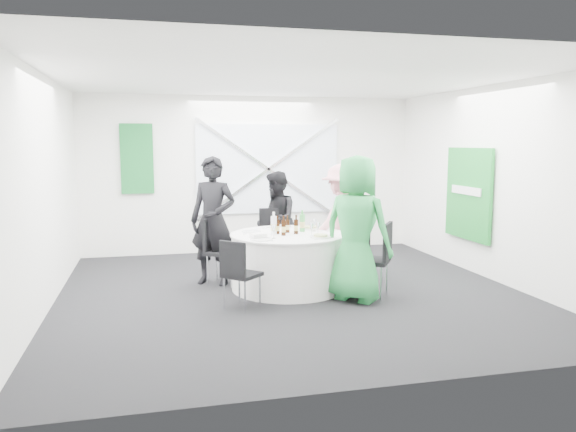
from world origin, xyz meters
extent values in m
plane|color=black|center=(0.00, 0.00, 0.00)|extent=(6.00, 6.00, 0.00)
plane|color=white|center=(0.00, 0.00, 2.80)|extent=(6.00, 6.00, 0.00)
plane|color=white|center=(0.00, 3.00, 1.40)|extent=(6.00, 0.00, 6.00)
plane|color=white|center=(0.00, -3.00, 1.40)|extent=(6.00, 0.00, 6.00)
plane|color=white|center=(-3.00, 0.00, 1.40)|extent=(0.00, 6.00, 6.00)
plane|color=white|center=(3.00, 0.00, 1.40)|extent=(0.00, 6.00, 6.00)
cube|color=silver|center=(0.30, 2.96, 1.50)|extent=(2.60, 0.03, 1.60)
cube|color=silver|center=(0.30, 2.92, 1.50)|extent=(2.63, 0.05, 1.84)
cube|color=silver|center=(0.30, 2.92, 1.50)|extent=(2.63, 0.05, 1.84)
cube|color=#14652A|center=(-2.00, 2.95, 1.70)|extent=(0.55, 0.04, 1.20)
cube|color=#18842A|center=(2.94, 0.60, 1.20)|extent=(0.05, 1.20, 1.40)
cylinder|color=silver|center=(0.00, 0.20, 0.37)|extent=(1.52, 1.52, 0.74)
cylinder|color=silver|center=(0.00, 0.20, 0.75)|extent=(1.56, 1.56, 0.02)
cube|color=black|center=(0.03, 1.16, 0.47)|extent=(0.46, 0.46, 0.05)
cube|color=black|center=(0.04, 1.37, 0.74)|extent=(0.42, 0.06, 0.47)
cylinder|color=silver|center=(0.22, 1.33, 0.23)|extent=(0.02, 0.02, 0.45)
cylinder|color=silver|center=(-0.14, 1.34, 0.23)|extent=(0.02, 0.02, 0.45)
cylinder|color=silver|center=(0.21, 0.97, 0.23)|extent=(0.02, 0.02, 0.45)
cylinder|color=silver|center=(-0.15, 0.99, 0.23)|extent=(0.02, 0.02, 0.45)
cube|color=black|center=(-0.82, 0.65, 0.46)|extent=(0.58, 0.58, 0.05)
cube|color=black|center=(-1.00, 0.75, 0.71)|extent=(0.23, 0.37, 0.46)
cylinder|color=silver|center=(-0.89, 0.89, 0.22)|extent=(0.02, 0.02, 0.44)
cylinder|color=silver|center=(-1.05, 0.59, 0.22)|extent=(0.02, 0.02, 0.44)
cylinder|color=silver|center=(-0.59, 0.72, 0.22)|extent=(0.02, 0.02, 0.44)
cylinder|color=silver|center=(-0.75, 0.42, 0.22)|extent=(0.02, 0.02, 0.44)
cube|color=black|center=(1.00, 0.53, 0.45)|extent=(0.53, 0.53, 0.05)
cube|color=black|center=(1.19, 0.59, 0.70)|extent=(0.16, 0.39, 0.45)
cylinder|color=silver|center=(1.22, 0.42, 0.22)|extent=(0.02, 0.02, 0.43)
cylinder|color=silver|center=(1.11, 0.75, 0.22)|extent=(0.02, 0.02, 0.43)
cylinder|color=silver|center=(0.89, 0.31, 0.22)|extent=(0.02, 0.02, 0.43)
cylinder|color=silver|center=(0.79, 0.64, 0.22)|extent=(0.02, 0.02, 0.43)
cube|color=black|center=(0.94, -0.45, 0.47)|extent=(0.61, 0.61, 0.05)
cube|color=black|center=(1.11, -0.57, 0.74)|extent=(0.27, 0.37, 0.47)
cylinder|color=silver|center=(0.98, -0.70, 0.23)|extent=(0.02, 0.02, 0.45)
cylinder|color=silver|center=(1.19, -0.40, 0.23)|extent=(0.02, 0.02, 0.45)
cylinder|color=silver|center=(0.69, -0.49, 0.23)|extent=(0.02, 0.02, 0.45)
cylinder|color=silver|center=(0.89, -0.20, 0.23)|extent=(0.02, 0.02, 0.45)
cube|color=black|center=(-0.75, -0.54, 0.41)|extent=(0.54, 0.54, 0.05)
cube|color=black|center=(-0.88, -0.67, 0.64)|extent=(0.28, 0.28, 0.41)
cylinder|color=silver|center=(-0.97, -0.54, 0.20)|extent=(0.02, 0.02, 0.39)
cylinder|color=silver|center=(-0.75, -0.76, 0.20)|extent=(0.02, 0.02, 0.39)
cylinder|color=silver|center=(-0.75, -0.33, 0.20)|extent=(0.02, 0.02, 0.39)
cylinder|color=silver|center=(-0.53, -0.55, 0.20)|extent=(0.02, 0.02, 0.39)
imported|color=black|center=(-0.95, 0.71, 0.90)|extent=(0.78, 0.69, 1.80)
imported|color=black|center=(0.11, 1.42, 0.77)|extent=(0.47, 0.78, 1.54)
imported|color=pink|center=(0.92, 0.60, 0.84)|extent=(1.19, 0.89, 1.68)
imported|color=green|center=(0.70, -0.54, 0.91)|extent=(1.04, 1.05, 1.83)
cylinder|color=white|center=(0.04, 0.81, 0.77)|extent=(0.29, 0.29, 0.01)
cylinder|color=white|center=(-0.46, 0.45, 0.77)|extent=(0.25, 0.25, 0.01)
cylinder|color=white|center=(0.40, 0.53, 0.77)|extent=(0.28, 0.28, 0.01)
cylinder|color=#8DA85A|center=(0.40, 0.53, 0.79)|extent=(0.18, 0.18, 0.02)
cylinder|color=white|center=(0.34, -0.20, 0.77)|extent=(0.28, 0.28, 0.01)
cylinder|color=#8DA85A|center=(0.34, -0.20, 0.79)|extent=(0.18, 0.18, 0.02)
cylinder|color=white|center=(-0.44, -0.19, 0.77)|extent=(0.28, 0.28, 0.01)
cube|color=silver|center=(-0.46, -0.10, 0.80)|extent=(0.22, 0.18, 0.05)
cylinder|color=#321709|center=(-0.14, 0.21, 0.85)|extent=(0.06, 0.06, 0.19)
cylinder|color=#321709|center=(-0.14, 0.21, 0.98)|extent=(0.02, 0.02, 0.06)
cylinder|color=tan|center=(-0.14, 0.21, 0.84)|extent=(0.06, 0.06, 0.07)
cylinder|color=#321709|center=(0.01, 0.29, 0.85)|extent=(0.06, 0.06, 0.18)
cylinder|color=#321709|center=(0.01, 0.29, 0.97)|extent=(0.02, 0.02, 0.06)
cylinder|color=tan|center=(0.01, 0.29, 0.83)|extent=(0.06, 0.06, 0.06)
cylinder|color=#321709|center=(0.10, 0.15, 0.86)|extent=(0.06, 0.06, 0.20)
cylinder|color=#321709|center=(0.10, 0.15, 0.99)|extent=(0.02, 0.02, 0.06)
cylinder|color=tan|center=(0.10, 0.15, 0.84)|extent=(0.06, 0.06, 0.07)
cylinder|color=#321709|center=(-0.09, 0.07, 0.86)|extent=(0.06, 0.06, 0.21)
cylinder|color=#321709|center=(-0.09, 0.07, 1.00)|extent=(0.02, 0.02, 0.06)
cylinder|color=tan|center=(-0.09, 0.07, 0.84)|extent=(0.06, 0.06, 0.07)
cylinder|color=green|center=(0.23, 0.33, 0.88)|extent=(0.08, 0.08, 0.24)
cylinder|color=green|center=(0.23, 0.33, 1.03)|extent=(0.03, 0.03, 0.06)
cylinder|color=tan|center=(0.23, 0.33, 0.86)|extent=(0.08, 0.08, 0.08)
cylinder|color=white|center=(-0.20, 0.19, 0.88)|extent=(0.08, 0.08, 0.24)
cylinder|color=white|center=(-0.20, 0.19, 1.03)|extent=(0.03, 0.03, 0.06)
cylinder|color=tan|center=(-0.20, 0.19, 0.86)|extent=(0.08, 0.08, 0.09)
cylinder|color=white|center=(0.26, -0.05, 0.76)|extent=(0.06, 0.06, 0.00)
cylinder|color=white|center=(0.26, -0.05, 0.81)|extent=(0.01, 0.01, 0.10)
cone|color=white|center=(0.26, -0.05, 0.89)|extent=(0.07, 0.07, 0.08)
cylinder|color=white|center=(-0.27, -0.11, 0.76)|extent=(0.06, 0.06, 0.00)
cylinder|color=white|center=(-0.27, -0.11, 0.81)|extent=(0.01, 0.01, 0.10)
cone|color=white|center=(-0.27, -0.11, 0.89)|extent=(0.07, 0.07, 0.08)
cylinder|color=white|center=(0.40, 0.31, 0.76)|extent=(0.06, 0.06, 0.00)
cylinder|color=white|center=(0.40, 0.31, 0.81)|extent=(0.01, 0.01, 0.10)
cone|color=white|center=(0.40, 0.31, 0.89)|extent=(0.07, 0.07, 0.08)
cylinder|color=white|center=(0.36, -0.01, 0.76)|extent=(0.06, 0.06, 0.00)
cylinder|color=white|center=(0.36, -0.01, 0.81)|extent=(0.01, 0.01, 0.10)
cone|color=white|center=(0.36, -0.01, 0.89)|extent=(0.07, 0.07, 0.08)
cube|color=silver|center=(0.27, -0.31, 0.76)|extent=(0.12, 0.12, 0.01)
cube|color=silver|center=(0.53, -0.02, 0.76)|extent=(0.11, 0.13, 0.01)
cube|color=silver|center=(-0.52, -0.05, 0.76)|extent=(0.11, 0.12, 0.01)
cube|color=silver|center=(-0.34, -0.26, 0.76)|extent=(0.10, 0.13, 0.01)
cube|color=silver|center=(0.18, 0.75, 0.76)|extent=(0.15, 0.02, 0.01)
cube|color=silver|center=(-0.17, 0.75, 0.76)|extent=(0.15, 0.02, 0.01)
cube|color=silver|center=(0.56, 0.32, 0.76)|extent=(0.09, 0.14, 0.01)
cube|color=silver|center=(0.41, 0.60, 0.76)|extent=(0.08, 0.14, 0.01)
cube|color=silver|center=(-0.37, 0.64, 0.76)|extent=(0.09, 0.13, 0.01)
cube|color=silver|center=(-0.56, 0.34, 0.76)|extent=(0.09, 0.14, 0.01)
camera|label=1|loc=(-1.77, -7.05, 1.99)|focal=35.00mm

